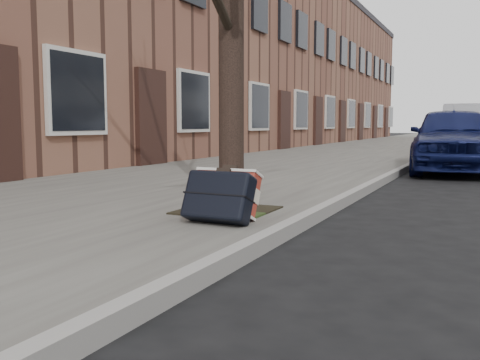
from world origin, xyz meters
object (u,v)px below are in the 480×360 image
at_px(suitcase_red, 226,194).
at_px(car_near_front, 452,139).
at_px(car_near_mid, 473,131).
at_px(suitcase_navy, 219,196).

relative_size(suitcase_red, car_near_front, 0.15).
bearing_deg(car_near_mid, suitcase_navy, -100.08).
relative_size(suitcase_navy, car_near_mid, 0.13).
height_order(suitcase_red, car_near_mid, car_near_mid).
distance_m(car_near_front, car_near_mid, 5.07).
bearing_deg(suitcase_navy, car_near_front, 82.27).
bearing_deg(car_near_front, suitcase_red, -106.93).
relative_size(suitcase_navy, car_near_front, 0.15).
height_order(suitcase_navy, car_near_mid, car_near_mid).
xyz_separation_m(car_near_front, car_near_mid, (0.24, 5.07, 0.11)).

